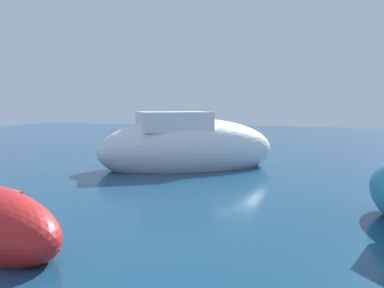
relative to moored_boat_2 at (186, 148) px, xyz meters
The scene contains 1 object.
moored_boat_2 is the anchor object (origin of this frame).
Camera 1 is at (-7.28, -3.65, 2.14)m, focal length 39.77 mm.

